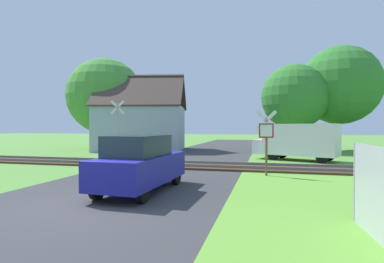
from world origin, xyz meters
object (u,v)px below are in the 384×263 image
Objects in this scene: mail_truck at (298,140)px; parked_car at (140,163)px; tree_right at (294,97)px; crossing_sign_far at (117,126)px; stop_sign_near at (266,137)px; tree_far at (340,85)px; tree_left at (105,96)px; house at (142,126)px.

mail_truck is 1.29× the size of parked_car.
crossing_sign_far is at bearing -138.76° from tree_right.
stop_sign_near is 0.74× the size of crossing_sign_far.
tree_far reaches higher than tree_left.
tree_far reaches higher than tree_right.
mail_truck is at bearing 63.71° from parked_car.
house is 5.04m from tree_left.
tree_right is at bearing -2.00° from house.
tree_right reaches higher than house.
mail_truck is (12.63, -5.47, -0.90)m from house.
tree_right is at bearing 4.56° from tree_left.
crossing_sign_far is at bearing -88.75° from house.
tree_right is at bearing 28.49° from crossing_sign_far.
tree_left is at bearing -175.44° from tree_right.
tree_left reaches higher than tree_right.
crossing_sign_far reaches higher than stop_sign_near.
mail_truck is (-4.35, -9.16, -4.47)m from tree_far.
tree_right is (13.08, 2.11, 2.48)m from house.
tree_right reaches higher than mail_truck.
tree_far is 1.23× the size of tree_right.
stop_sign_near is 6.75m from mail_truck.
mail_truck is at bearing -0.46° from crossing_sign_far.
tree_far reaches higher than parked_car.
tree_far is 22.71m from parked_car.
stop_sign_near is 0.30× the size of tree_far.
tree_far reaches higher than mail_truck.
tree_left is 18.22m from mail_truck.
mail_truck is (1.88, 6.47, -0.39)m from stop_sign_near.
parked_car is (-5.73, -10.60, -0.34)m from mail_truck.
crossing_sign_far is 0.50× the size of tree_right.
house is 1.65× the size of mail_truck.
stop_sign_near is 0.32× the size of tree_left.
crossing_sign_far is at bearing -55.92° from tree_left.
crossing_sign_far is 0.41× the size of tree_far.
stop_sign_near is at bearing -37.18° from crossing_sign_far.
house is at bearing -170.84° from tree_right.
mail_truck is (-0.45, -7.58, -3.38)m from tree_right.
house is 1.17× the size of tree_right.
tree_far is 21.28m from tree_left.
tree_right is 1.83× the size of parked_car.
tree_left reaches higher than mail_truck.
tree_left is 1.63× the size of mail_truck.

